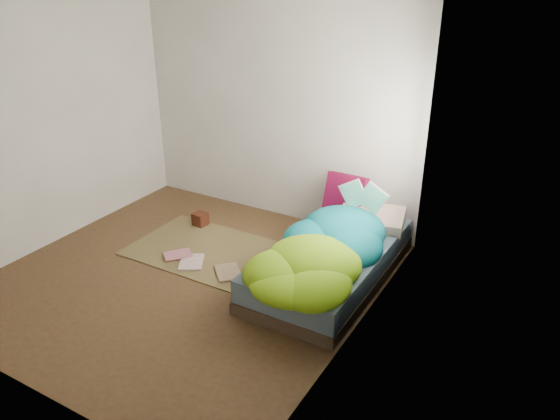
% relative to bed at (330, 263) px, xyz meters
% --- Properties ---
extents(ground, '(3.50, 3.50, 0.00)m').
position_rel_bed_xyz_m(ground, '(-1.22, -0.72, -0.17)').
color(ground, '#432E1A').
rests_on(ground, ground).
extents(room_walls, '(3.54, 3.54, 2.62)m').
position_rel_bed_xyz_m(room_walls, '(-1.21, -0.71, 1.46)').
color(room_walls, beige).
rests_on(room_walls, ground).
extents(bed, '(1.00, 2.00, 0.34)m').
position_rel_bed_xyz_m(bed, '(0.00, 0.00, 0.00)').
color(bed, '#3E2C22').
rests_on(bed, ground).
extents(duvet, '(0.96, 1.84, 0.34)m').
position_rel_bed_xyz_m(duvet, '(0.00, -0.22, 0.34)').
color(duvet, '#075977').
rests_on(duvet, bed).
extents(rug, '(1.60, 1.10, 0.01)m').
position_rel_bed_xyz_m(rug, '(-1.37, -0.17, -0.16)').
color(rug, brown).
rests_on(rug, ground).
extents(pillow_floral, '(0.71, 0.52, 0.14)m').
position_rel_bed_xyz_m(pillow_floral, '(0.16, 0.64, 0.24)').
color(pillow_floral, beige).
rests_on(pillow_floral, bed).
extents(pillow_magenta, '(0.44, 0.14, 0.43)m').
position_rel_bed_xyz_m(pillow_magenta, '(-0.20, 0.77, 0.39)').
color(pillow_magenta, '#520526').
rests_on(pillow_magenta, bed).
extents(open_book, '(0.41, 0.10, 0.25)m').
position_rel_bed_xyz_m(open_book, '(0.10, 0.50, 0.64)').
color(open_book, green).
rests_on(open_book, duvet).
extents(wooden_box, '(0.16, 0.16, 0.15)m').
position_rel_bed_xyz_m(wooden_box, '(-1.80, 0.28, -0.08)').
color(wooden_box, '#3B130D').
rests_on(wooden_box, rug).
extents(floor_book_a, '(0.37, 0.40, 0.02)m').
position_rel_bed_xyz_m(floor_book_a, '(-1.44, -0.54, -0.14)').
color(floor_book_a, white).
rests_on(floor_book_a, rug).
extents(floor_book_b, '(0.34, 0.35, 0.03)m').
position_rel_bed_xyz_m(floor_book_b, '(-1.63, -0.37, -0.14)').
color(floor_book_b, '#D57A81').
rests_on(floor_book_b, rug).
extents(floor_book_c, '(0.39, 0.39, 0.02)m').
position_rel_bed_xyz_m(floor_book_c, '(-0.98, -0.54, -0.14)').
color(floor_book_c, tan).
rests_on(floor_book_c, rug).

